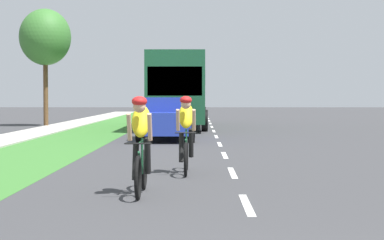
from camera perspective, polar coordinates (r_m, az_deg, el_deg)
name	(u,v)px	position (r m, az deg, el deg)	size (l,w,h in m)	color
ground_plane	(216,137)	(23.71, 2.26, -1.58)	(120.00, 120.00, 0.00)	#38383A
grass_verge	(81,137)	(24.12, -10.13, -1.54)	(2.97, 70.00, 0.01)	#38722D
sidewalk_concrete	(18,137)	(24.68, -15.64, -1.50)	(1.86, 70.00, 0.10)	#B2ADA3
lane_markings_center	(214,131)	(27.70, 2.01, -1.02)	(0.12, 54.07, 0.01)	white
cyclist_lead	(141,144)	(9.95, -4.71, -2.23)	(0.42, 1.72, 1.58)	black
cyclist_trailing	(186,134)	(12.60, -0.54, -1.28)	(0.42, 1.72, 1.58)	black
sedan_blue	(167,118)	(22.32, -2.28, 0.16)	(1.98, 4.30, 1.52)	#23389E
bus_dark_green	(179,88)	(31.28, -1.20, 2.98)	(2.78, 11.60, 3.48)	#194C2D
street_tree_near	(45,38)	(32.86, -13.32, 7.36)	(2.62, 2.62, 6.01)	brown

